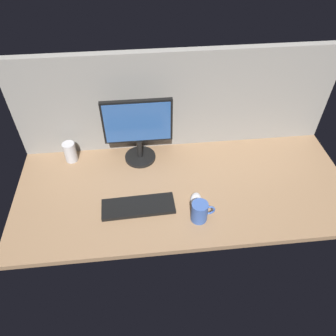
# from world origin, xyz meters

# --- Properties ---
(ground_plane) EXTENTS (1.80, 0.80, 0.03)m
(ground_plane) POSITION_xyz_m (0.00, 0.00, -0.01)
(ground_plane) COLOR #8C6B4C
(cubicle_wall_back) EXTENTS (1.80, 0.05, 0.60)m
(cubicle_wall_back) POSITION_xyz_m (0.00, 0.38, 0.30)
(cubicle_wall_back) COLOR gray
(cubicle_wall_back) RESTS_ON ground_plane
(monitor) EXTENTS (0.38, 0.18, 0.39)m
(monitor) POSITION_xyz_m (-0.22, 0.25, 0.21)
(monitor) COLOR black
(monitor) RESTS_ON ground_plane
(keyboard) EXTENTS (0.37, 0.14, 0.02)m
(keyboard) POSITION_xyz_m (-0.25, -0.13, 0.01)
(keyboard) COLOR black
(keyboard) RESTS_ON ground_plane
(mouse) EXTENTS (0.08, 0.11, 0.03)m
(mouse) POSITION_xyz_m (0.05, -0.12, 0.02)
(mouse) COLOR silver
(mouse) RESTS_ON ground_plane
(mug_ceramic_blue) EXTENTS (0.12, 0.08, 0.11)m
(mug_ceramic_blue) POSITION_xyz_m (0.05, -0.23, 0.06)
(mug_ceramic_blue) COLOR #38569E
(mug_ceramic_blue) RESTS_ON ground_plane
(mug_steel) EXTENTS (0.07, 0.07, 0.12)m
(mug_steel) POSITION_xyz_m (-0.63, 0.27, 0.06)
(mug_steel) COLOR #B2B2B7
(mug_steel) RESTS_ON ground_plane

